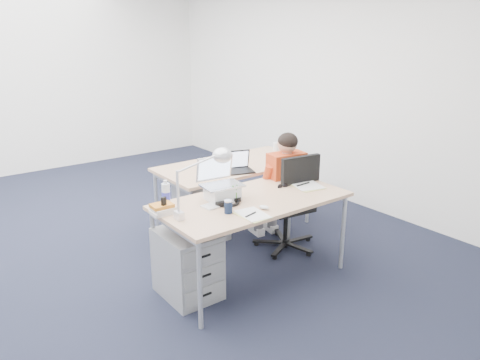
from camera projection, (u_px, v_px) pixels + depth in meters
name	position (u px, v px, depth m)	size (l,w,h in m)	color
floor	(116.00, 259.00, 4.42)	(7.00, 7.00, 0.00)	black
room	(99.00, 74.00, 3.89)	(6.02, 7.02, 2.80)	white
desk_near	(253.00, 204.00, 3.88)	(1.60, 0.80, 0.73)	tan
desk_far	(235.00, 168.00, 4.90)	(1.60, 0.80, 0.73)	tan
office_chair	(288.00, 222.00, 4.56)	(0.70, 0.70, 0.98)	black
seated_person	(279.00, 188.00, 4.60)	(0.39, 0.65, 1.15)	#B73D1A
drawer_pedestal_near	(188.00, 264.00, 3.75)	(0.40, 0.50, 0.55)	#9C9EA1
drawer_pedestal_far	(201.00, 212.00, 4.82)	(0.40, 0.50, 0.55)	#9C9EA1
silver_laptop	(222.00, 180.00, 3.79)	(0.32, 0.25, 0.34)	silver
wireless_keyboard	(219.00, 204.00, 3.74)	(0.29, 0.12, 0.01)	white
computer_mouse	(264.00, 207.00, 3.64)	(0.05, 0.09, 0.03)	white
headphones	(228.00, 201.00, 3.76)	(0.25, 0.19, 0.04)	black
can_koozie	(228.00, 207.00, 3.56)	(0.06, 0.06, 0.10)	#121F3B
water_bottle	(166.00, 193.00, 3.69)	(0.07, 0.07, 0.21)	silver
bear_figurine	(235.00, 193.00, 3.79)	(0.07, 0.06, 0.14)	#1F661B
book_stack	(163.00, 209.00, 3.55)	(0.17, 0.13, 0.08)	silver
cordless_phone	(164.00, 206.00, 3.52)	(0.04, 0.02, 0.14)	black
papers_left	(252.00, 215.00, 3.52)	(0.18, 0.26, 0.01)	#D7D67C
papers_right	(305.00, 185.00, 4.20)	(0.23, 0.34, 0.01)	#D7D67C
sunglasses	(283.00, 186.00, 4.15)	(0.10, 0.05, 0.02)	black
desk_lamp	(196.00, 183.00, 3.46)	(0.45, 0.16, 0.51)	silver
dark_laptop	(238.00, 162.00, 4.57)	(0.29, 0.28, 0.21)	black
far_cup	(276.00, 146.00, 5.43)	(0.06, 0.06, 0.09)	white
far_papers	(218.00, 167.00, 4.75)	(0.24, 0.34, 0.01)	white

